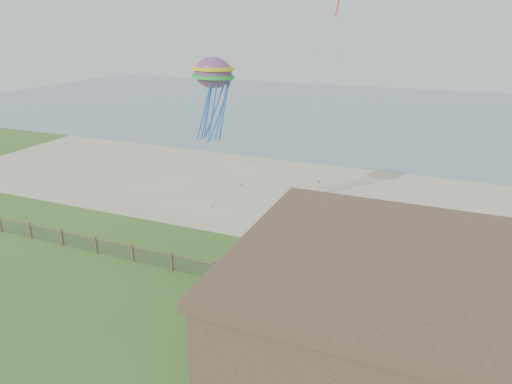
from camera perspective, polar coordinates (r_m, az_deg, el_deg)
ground at (r=24.40m, az=-12.01°, el=-17.49°), size 160.00×160.00×0.00m
sand_beach at (r=41.96m, az=4.86°, el=-0.28°), size 72.00×20.00×0.02m
ocean at (r=83.64m, az=14.29°, el=9.67°), size 160.00×68.00×0.02m
chainlink_fence at (r=28.30m, az=-5.25°, el=-9.92°), size 36.20×0.20×1.25m
motel at (r=18.45m, az=22.97°, el=-19.37°), size 15.00×10.00×7.00m
motel_deck at (r=25.19m, az=22.11°, el=-16.65°), size 15.00×2.00×0.50m
picnic_table at (r=23.65m, az=6.17°, el=-17.32°), size 2.24×2.01×0.77m
octopus_kite at (r=32.94m, az=-5.32°, el=11.76°), size 3.53×2.80×6.48m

